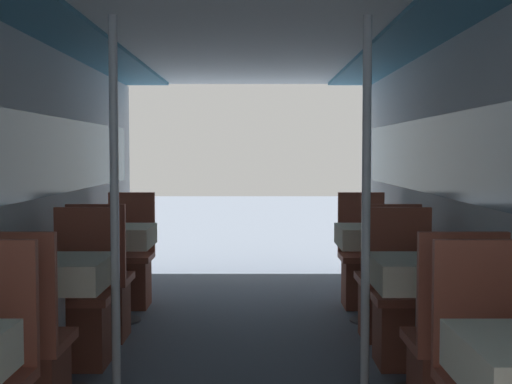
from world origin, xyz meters
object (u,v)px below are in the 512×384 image
chair_right_near_1 (454,371)px  chair_right_far_2 (365,272)px  dining_table_left_2 (118,242)px  dining_table_right_2 (376,242)px  chair_left_far_1 (83,317)px  chair_left_near_2 (104,298)px  support_pole_left_1 (117,207)px  chair_left_far_2 (131,272)px  dining_table_right_1 (427,282)px  dining_table_left_1 (58,281)px  support_pole_right_1 (368,207)px  chair_left_near_1 (27,371)px  chair_right_near_2 (389,298)px  chair_right_far_1 (406,317)px

chair_right_near_1 → chair_right_far_2: same height
dining_table_left_2 → dining_table_right_2: 2.02m
chair_left_far_1 → chair_left_near_2: 0.59m
support_pole_left_1 → chair_left_far_2: bearing=98.3°
dining_table_right_1 → chair_right_far_2: bearing=90.0°
dining_table_left_1 → dining_table_left_2: bearing=90.0°
dining_table_right_1 → support_pole_right_1: support_pole_right_1 is taller
chair_left_near_1 → chair_left_near_2: bearing=90.0°
chair_left_far_2 → dining_table_left_2: bearing=90.0°
dining_table_left_1 → chair_right_near_2: 2.35m
chair_right_near_1 → chair_right_far_1: 1.09m
chair_right_near_1 → dining_table_right_2: (0.00, 2.23, 0.33)m
dining_table_left_1 → chair_right_far_1: bearing=15.1°
support_pole_left_1 → chair_right_near_1: (1.70, -0.55, -0.74)m
chair_left_near_1 → chair_right_near_2: 2.64m
chair_left_near_1 → chair_right_far_1: 2.30m
chair_right_near_2 → chair_right_far_1: bearing=-90.0°
support_pole_left_1 → dining_table_right_1: 1.75m
chair_left_near_1 → chair_left_far_2: (0.00, 2.78, 0.00)m
chair_right_far_2 → dining_table_right_1: bearing=90.0°
chair_left_far_1 → chair_left_near_2: same height
chair_left_far_1 → support_pole_left_1: (0.33, -0.55, 0.74)m
dining_table_left_1 → support_pole_right_1: (1.70, -0.00, 0.41)m
dining_table_left_1 → dining_table_right_2: same height
chair_left_far_2 → dining_table_right_1: size_ratio=1.30×
dining_table_right_1 → chair_left_near_1: bearing=-164.9°
chair_right_near_2 → support_pole_right_1: bearing=-106.0°
dining_table_left_2 → chair_left_far_2: 0.64m
chair_left_far_2 → dining_table_right_1: bearing=132.2°
chair_left_near_2 → chair_right_far_1: same height
chair_left_near_2 → chair_left_far_2: 1.09m
chair_left_near_1 → dining_table_right_2: bearing=47.8°
chair_right_far_2 → support_pole_right_1: bearing=81.7°
chair_left_far_1 → dining_table_right_1: bearing=164.9°
chair_right_near_2 → dining_table_right_1: bearing=-90.0°
chair_left_near_1 → chair_left_near_2: 1.69m
chair_right_far_2 → support_pole_left_1: bearing=52.8°
chair_left_near_1 → dining_table_left_1: bearing=90.0°
chair_right_near_1 → chair_left_far_1: bearing=151.6°
chair_left_near_2 → support_pole_left_1: bearing=-74.0°
chair_right_near_1 → dining_table_right_2: size_ratio=1.30×
support_pole_right_1 → chair_right_near_2: size_ratio=2.11×
chair_right_far_1 → chair_right_near_2: size_ratio=1.00×
chair_left_far_1 → chair_right_near_1: size_ratio=1.00×
chair_right_near_1 → chair_right_far_1: size_ratio=1.00×
chair_right_near_1 → support_pole_right_1: size_ratio=0.47×
chair_left_far_2 → chair_right_near_1: size_ratio=1.00×
chair_left_near_1 → chair_right_near_1: same height
chair_left_near_2 → dining_table_left_1: bearing=-90.0°
chair_left_near_1 → chair_right_far_2: size_ratio=1.00×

